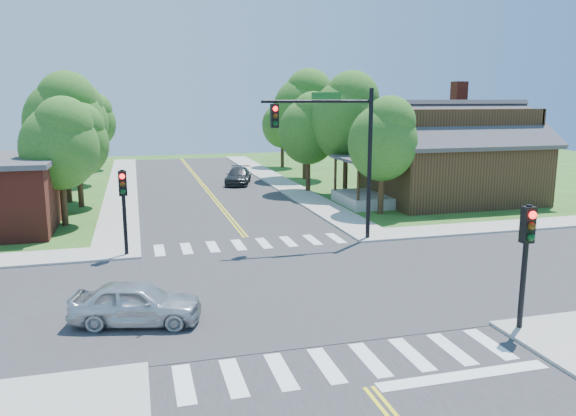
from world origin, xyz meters
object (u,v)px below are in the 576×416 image
object	(u,v)px
house_ne	(450,151)
car_dgrey	(238,176)
signal_pole_nw	(123,197)
signal_pole_se	(527,244)
signal_mast_ne	(336,140)
car_silver	(136,304)

from	to	relation	value
house_ne	car_dgrey	bearing A→B (deg)	139.63
signal_pole_nw	car_dgrey	distance (m)	20.99
signal_pole_se	signal_pole_nw	xyz separation A→B (m)	(-11.20, 11.20, 0.00)
signal_mast_ne	house_ne	world-z (taller)	signal_mast_ne
house_ne	car_dgrey	xyz separation A→B (m)	(-12.34, 10.49, -2.68)
signal_pole_nw	car_dgrey	size ratio (longest dim) A/B	0.80
signal_mast_ne	car_dgrey	world-z (taller)	signal_mast_ne
car_silver	car_dgrey	size ratio (longest dim) A/B	0.87
signal_pole_se	signal_pole_nw	world-z (taller)	same
signal_mast_ne	car_silver	xyz separation A→B (m)	(-9.15, -7.69, -4.19)
signal_pole_se	car_silver	bearing A→B (deg)	162.00
signal_mast_ne	car_silver	distance (m)	12.66
signal_mast_ne	house_ne	distance (m)	14.23
signal_pole_se	house_ne	xyz separation A→B (m)	(9.51, 19.86, 0.67)
signal_mast_ne	house_ne	size ratio (longest dim) A/B	0.55
car_silver	house_ne	bearing A→B (deg)	-36.65
signal_pole_se	car_silver	xyz separation A→B (m)	(-10.83, 3.52, -2.00)
signal_pole_se	car_dgrey	distance (m)	30.54
car_silver	car_dgrey	world-z (taller)	car_silver
signal_mast_ne	signal_pole_nw	bearing A→B (deg)	-179.93
signal_pole_se	house_ne	bearing A→B (deg)	64.42
signal_pole_nw	car_dgrey	bearing A→B (deg)	66.38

